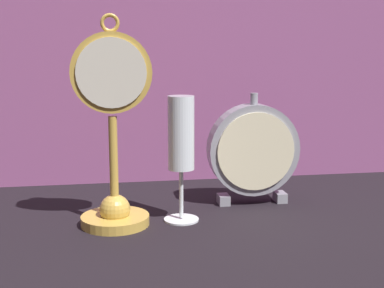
{
  "coord_description": "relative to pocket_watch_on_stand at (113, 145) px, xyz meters",
  "views": [
    {
      "loc": [
        -0.14,
        -0.81,
        0.29
      ],
      "look_at": [
        0.0,
        0.08,
        0.12
      ],
      "focal_mm": 50.0,
      "sensor_mm": 36.0,
      "label": 1
    }
  ],
  "objects": [
    {
      "name": "ground_plane",
      "position": [
        0.13,
        -0.04,
        -0.13
      ],
      "size": [
        4.0,
        4.0,
        0.0
      ],
      "primitive_type": "plane",
      "color": "black"
    },
    {
      "name": "fabric_backdrop_drape",
      "position": [
        0.13,
        0.28,
        0.23
      ],
      "size": [
        1.63,
        0.01,
        0.73
      ],
      "primitive_type": "cube",
      "color": "#8E4C7F",
      "rests_on": "ground_plane"
    },
    {
      "name": "pocket_watch_on_stand",
      "position": [
        0.0,
        0.0,
        0.0
      ],
      "size": [
        0.13,
        0.11,
        0.34
      ],
      "color": "gold",
      "rests_on": "ground_plane"
    },
    {
      "name": "mantel_clock_silver",
      "position": [
        0.26,
        0.08,
        -0.03
      ],
      "size": [
        0.17,
        0.04,
        0.21
      ],
      "color": "gray",
      "rests_on": "ground_plane"
    },
    {
      "name": "champagne_flute",
      "position": [
        0.11,
        0.01,
        -0.0
      ],
      "size": [
        0.06,
        0.06,
        0.21
      ],
      "color": "silver",
      "rests_on": "ground_plane"
    }
  ]
}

